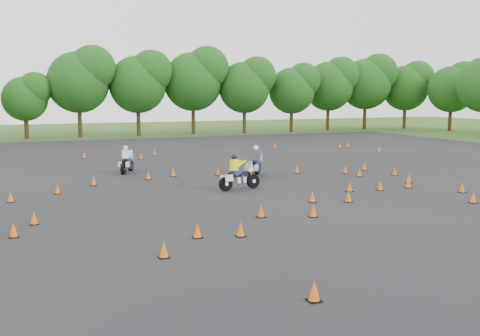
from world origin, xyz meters
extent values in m
plane|color=#2D5119|center=(0.00, 0.00, 0.00)|extent=(140.00, 140.00, 0.00)
plane|color=black|center=(0.00, 6.00, 0.01)|extent=(62.00, 62.00, 0.00)
cone|color=#F7630A|center=(8.21, 2.34, 0.23)|extent=(0.26, 0.26, 0.45)
cone|color=#F7630A|center=(-3.01, 9.67, 0.23)|extent=(0.26, 0.26, 0.45)
cone|color=#F7630A|center=(-5.95, 8.86, 0.23)|extent=(0.26, 0.26, 0.45)
cone|color=#F7630A|center=(-5.16, 20.90, 0.23)|extent=(0.26, 0.26, 0.45)
cone|color=#F7630A|center=(17.02, 16.52, 0.23)|extent=(0.26, 0.26, 0.45)
cone|color=#F7630A|center=(9.30, 3.62, 0.23)|extent=(0.26, 0.26, 0.45)
cone|color=#F7630A|center=(-7.78, 7.15, 0.23)|extent=(0.26, 0.26, 0.45)
cone|color=#F7630A|center=(4.98, 2.56, 0.23)|extent=(0.26, 0.26, 0.45)
cone|color=#F7630A|center=(16.76, 20.52, 0.23)|extent=(0.26, 0.26, 0.45)
cone|color=#F7630A|center=(15.76, 20.23, 0.23)|extent=(0.26, 0.26, 0.45)
cone|color=#F7630A|center=(10.20, 5.91, 0.23)|extent=(0.26, 0.26, 0.45)
cone|color=#F7630A|center=(6.51, 2.29, 0.23)|extent=(0.26, 0.26, 0.45)
cone|color=#F7630A|center=(2.11, 1.05, 0.23)|extent=(0.26, 0.26, 0.45)
cone|color=#F7630A|center=(10.71, 22.46, 0.23)|extent=(0.26, 0.26, 0.45)
cone|color=#F7630A|center=(3.54, 0.49, 0.23)|extent=(0.26, 0.26, 0.45)
cone|color=#F7630A|center=(-1.07, -0.71, 0.23)|extent=(0.26, 0.26, 0.45)
cone|color=#F7630A|center=(-9.74, 5.87, 0.23)|extent=(0.26, 0.26, 0.45)
cone|color=#F7630A|center=(-1.54, 18.69, 0.23)|extent=(0.26, 0.26, 0.45)
cone|color=#F7630A|center=(0.97, 9.65, 0.23)|extent=(0.26, 0.26, 0.45)
cone|color=#F7630A|center=(9.82, 8.28, 0.23)|extent=(0.26, 0.26, 0.45)
cone|color=#F7630A|center=(0.75, -1.40, 0.23)|extent=(0.26, 0.26, 0.45)
cone|color=#F7630A|center=(-3.33, -8.56, 0.23)|extent=(0.26, 0.26, 0.45)
cone|color=#F7630A|center=(-4.13, -2.56, 0.23)|extent=(0.26, 0.26, 0.45)
cone|color=#F7630A|center=(-5.63, -4.21, 0.23)|extent=(0.26, 0.26, 0.45)
cone|color=#F7630A|center=(9.68, 0.38, 0.23)|extent=(0.26, 0.26, 0.45)
cone|color=#F7630A|center=(-9.55, -0.28, 0.23)|extent=(0.26, 0.26, 0.45)
cone|color=#F7630A|center=(3.13, 9.39, 0.23)|extent=(0.26, 0.26, 0.45)
cone|color=#F7630A|center=(8.30, -1.65, 0.23)|extent=(0.26, 0.26, 0.45)
cone|color=#F7630A|center=(5.53, 8.80, 0.23)|extent=(0.26, 0.26, 0.45)
cone|color=#F7630A|center=(8.02, 7.60, 0.23)|extent=(0.26, 0.26, 0.45)
cone|color=#F7630A|center=(8.13, 6.36, 0.23)|extent=(0.26, 0.26, 0.45)
cone|color=#F7630A|center=(-1.47, 10.25, 0.23)|extent=(0.26, 0.26, 0.45)
cone|color=#F7630A|center=(-2.79, -2.93, 0.23)|extent=(0.26, 0.26, 0.45)
cone|color=#F7630A|center=(-8.91, 1.29, 0.23)|extent=(0.26, 0.26, 0.45)
cone|color=#F7630A|center=(-0.04, 21.03, 0.23)|extent=(0.26, 0.26, 0.45)
camera|label=1|loc=(-9.09, -18.39, 4.53)|focal=40.00mm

